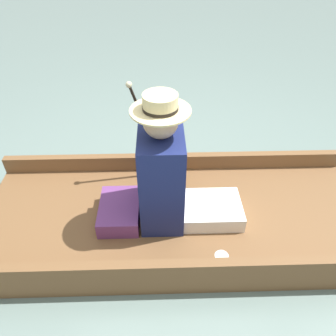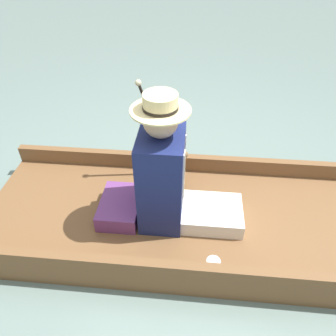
% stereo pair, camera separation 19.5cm
% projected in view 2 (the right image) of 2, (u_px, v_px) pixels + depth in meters
% --- Properties ---
extents(ground_plane, '(16.00, 16.00, 0.00)m').
position_uv_depth(ground_plane, '(177.00, 226.00, 2.37)').
color(ground_plane, slate).
extents(punt_boat, '(1.07, 2.70, 0.26)m').
position_uv_depth(punt_boat, '(178.00, 219.00, 2.32)').
color(punt_boat, brown).
rests_on(punt_boat, ground_plane).
extents(seat_cushion, '(0.38, 0.27, 0.12)m').
position_uv_depth(seat_cushion, '(121.00, 207.00, 2.25)').
color(seat_cushion, '#6B3875').
rests_on(seat_cushion, punt_boat).
extents(seated_person, '(0.36, 0.71, 0.92)m').
position_uv_depth(seated_person, '(170.00, 178.00, 2.04)').
color(seated_person, white).
rests_on(seated_person, punt_boat).
extents(teddy_bear, '(0.26, 0.15, 0.37)m').
position_uv_depth(teddy_bear, '(177.00, 166.00, 2.43)').
color(teddy_bear, '#846042').
rests_on(teddy_bear, punt_boat).
extents(wine_glass, '(0.08, 0.08, 0.09)m').
position_uv_depth(wine_glass, '(213.00, 264.00, 1.89)').
color(wine_glass, silver).
rests_on(wine_glass, punt_boat).
extents(walking_cane, '(0.04, 0.27, 0.79)m').
position_uv_depth(walking_cane, '(154.00, 123.00, 2.35)').
color(walking_cane, black).
rests_on(walking_cane, punt_boat).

